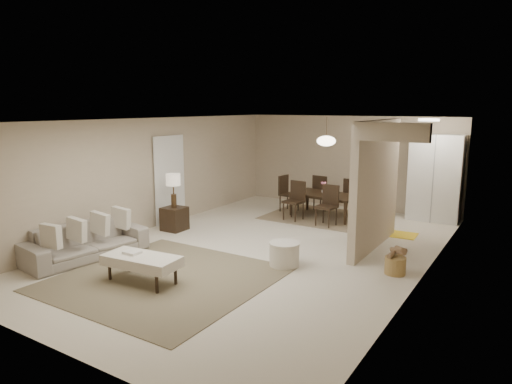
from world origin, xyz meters
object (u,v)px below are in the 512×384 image
Objects in this scene: dining_table at (324,206)px; wicker_basket at (395,266)px; pantry_cabinet at (435,178)px; side_table at (174,219)px; ottoman_bench at (142,261)px; sofa at (86,242)px; round_pouf at (284,254)px.

wicker_basket is at bearing -42.88° from dining_table.
dining_table is (-2.38, -1.13, -0.75)m from pantry_cabinet.
side_table is at bearing -139.64° from pantry_cabinet.
pantry_cabinet is 7.36m from ottoman_bench.
sofa is 1.76m from ottoman_bench.
sofa is 3.64m from round_pouf.
ottoman_bench is (1.74, -0.30, 0.04)m from sofa.
ottoman_bench is 3.12m from side_table.
dining_table is at bearing 103.14° from round_pouf.
ottoman_bench is (-3.06, -6.66, -0.69)m from pantry_cabinet.
round_pouf is 1.57× the size of wicker_basket.
side_table is at bearing 7.27° from sofa.
round_pouf is at bearing -70.56° from dining_table.
sofa is 5.50m from wicker_basket.
pantry_cabinet is 3.99× the size of side_table.
sofa is (-4.80, -6.36, -0.73)m from pantry_cabinet.
ottoman_bench is at bearing -114.71° from pantry_cabinet.
sofa is 4.14× the size of side_table.
round_pouf is at bearing -55.86° from sofa.
sofa is 6.31× the size of wicker_basket.
sofa reaches higher than ottoman_bench.
pantry_cabinet is at bearing 31.80° from dining_table.
wicker_basket is (5.03, 2.21, -0.17)m from sofa.
pantry_cabinet is 0.96× the size of sofa.
wicker_basket is at bearing -86.82° from pantry_cabinet.
round_pouf is at bearing -13.06° from side_table.
round_pouf is at bearing -160.09° from wicker_basket.
pantry_cabinet reaches higher than wicker_basket.
ottoman_bench reaches higher than round_pouf.
pantry_cabinet is at bearing 59.64° from ottoman_bench.
side_table is 3.75m from dining_table.
wicker_basket is at bearing 19.91° from round_pouf.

